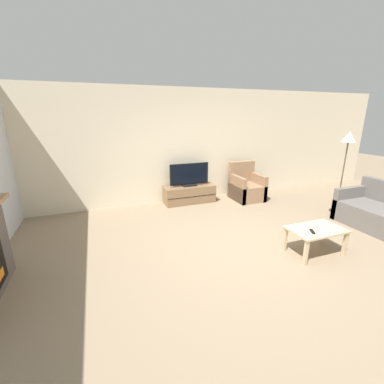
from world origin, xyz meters
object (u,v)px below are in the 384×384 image
tv (189,176)px  coffee_table (316,232)px  floor_lamp (348,144)px  tv_stand (189,194)px  armchair (246,188)px  remote (312,231)px

tv → coffee_table: tv is taller
floor_lamp → tv: bearing=149.0°
coffee_table → floor_lamp: size_ratio=0.48×
coffee_table → tv_stand: bearing=108.5°
tv_stand → floor_lamp: 3.62m
coffee_table → floor_lamp: (1.90, 1.23, 1.15)m
armchair → floor_lamp: bearing=-46.0°
tv_stand → coffee_table: size_ratio=1.48×
tv → remote: (0.84, -3.04, -0.26)m
tv → floor_lamp: floor_lamp is taller
tv_stand → remote: 3.16m
coffee_table → remote: size_ratio=5.56×
remote → armchair: bearing=105.4°
floor_lamp → armchair: bearing=134.0°
armchair → remote: 2.86m
coffee_table → armchair: bearing=80.4°
armchair → floor_lamp: size_ratio=0.53×
tv_stand → armchair: (1.45, -0.25, 0.09)m
tv → remote: tv is taller
armchair → remote: armchair is taller
tv_stand → remote: bearing=-74.6°
tv_stand → coffee_table: bearing=-71.5°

